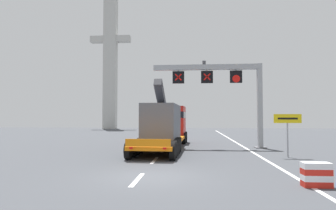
% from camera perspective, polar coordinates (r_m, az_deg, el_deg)
% --- Properties ---
extents(ground, '(112.00, 112.00, 0.00)m').
position_cam_1_polar(ground, '(12.92, -3.49, -13.92)').
color(ground, '#424449').
extents(lane_markings, '(0.20, 55.91, 0.01)m').
position_cam_1_polar(lane_markings, '(33.36, 0.98, -6.82)').
color(lane_markings, silver).
rests_on(lane_markings, ground).
extents(edge_line_right, '(0.20, 63.00, 0.01)m').
position_cam_1_polar(edge_line_right, '(25.04, 15.07, -8.22)').
color(edge_line_right, silver).
rests_on(edge_line_right, ground).
extents(overhead_lane_gantry, '(9.45, 0.90, 7.39)m').
position_cam_1_polar(overhead_lane_gantry, '(25.15, 10.87, 4.49)').
color(overhead_lane_gantry, '#9EA0A5').
rests_on(overhead_lane_gantry, ground).
extents(heavy_haul_truck_orange, '(3.50, 14.14, 5.30)m').
position_cam_1_polar(heavy_haul_truck_orange, '(24.81, -0.33, -3.76)').
color(heavy_haul_truck_orange, orange).
rests_on(heavy_haul_truck_orange, ground).
extents(exit_sign_yellow, '(1.73, 0.15, 2.78)m').
position_cam_1_polar(exit_sign_yellow, '(20.18, 22.48, -3.45)').
color(exit_sign_yellow, '#9EA0A5').
rests_on(exit_sign_yellow, ground).
extents(crash_barrier_striped, '(1.01, 0.51, 0.90)m').
position_cam_1_polar(crash_barrier_striped, '(12.29, 27.17, -12.12)').
color(crash_barrier_striped, red).
rests_on(crash_barrier_striped, ground).
extents(bridge_pylon_distant, '(9.00, 2.00, 32.29)m').
position_cam_1_polar(bridge_pylon_distant, '(66.96, -11.27, 9.68)').
color(bridge_pylon_distant, '#B7B7B2').
rests_on(bridge_pylon_distant, ground).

